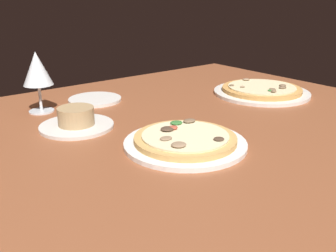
{
  "coord_description": "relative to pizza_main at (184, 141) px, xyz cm",
  "views": [
    {
      "loc": [
        -50.42,
        -69.38,
        35.81
      ],
      "look_at": [
        -0.21,
        -5.72,
        7.0
      ],
      "focal_mm": 41.06,
      "sensor_mm": 36.0,
      "label": 1
    }
  ],
  "objects": [
    {
      "name": "pizza_side",
      "position": [
        48.3,
        17.87,
        -0.02
      ],
      "size": [
        30.49,
        30.49,
        3.39
      ],
      "color": "silver",
      "rests_on": "dining_table"
    },
    {
      "name": "ramekin_on_saucer",
      "position": [
        -12.76,
        25.29,
        0.66
      ],
      "size": [
        17.99,
        17.99,
        5.12
      ],
      "color": "silver",
      "rests_on": "dining_table"
    },
    {
      "name": "side_plate",
      "position": [
        2.14,
        43.91,
        -0.72
      ],
      "size": [
        15.86,
        15.86,
        0.9
      ],
      "primitive_type": "cylinder",
      "color": "silver",
      "rests_on": "dining_table"
    },
    {
      "name": "wine_glass_far",
      "position": [
        -14.67,
        43.28,
        10.41
      ],
      "size": [
        7.95,
        7.95,
        16.55
      ],
      "color": "silver",
      "rests_on": "dining_table"
    },
    {
      "name": "pizza_main",
      "position": [
        0.0,
        0.0,
        0.0
      ],
      "size": [
        26.59,
        26.59,
        3.37
      ],
      "color": "white",
      "rests_on": "dining_table"
    },
    {
      "name": "dining_table",
      "position": [
        0.41,
        11.39,
        -3.17
      ],
      "size": [
        150.0,
        110.0,
        4.0
      ],
      "primitive_type": "cube",
      "color": "brown",
      "rests_on": "ground"
    }
  ]
}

